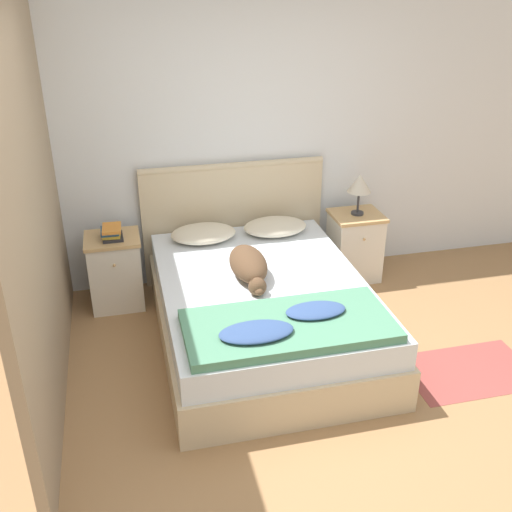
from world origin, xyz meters
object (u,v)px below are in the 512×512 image
object	(u,v)px
nightstand_left	(116,271)
pillow_right	(275,227)
nightstand_right	(354,246)
table_lamp	(360,184)
book_stack	(111,232)
pillow_left	(203,233)
dog	(249,265)
bed	(262,311)

from	to	relation	value
nightstand_left	pillow_right	distance (m)	1.39
nightstand_right	table_lamp	distance (m)	0.59
nightstand_left	book_stack	distance (m)	0.36
pillow_left	dog	bearing A→B (deg)	-72.52
table_lamp	pillow_right	bearing A→B (deg)	179.49
nightstand_right	book_stack	xyz separation A→B (m)	(-2.11, -0.02, 0.36)
pillow_left	table_lamp	bearing A→B (deg)	-0.28
pillow_left	pillow_right	world-z (taller)	same
dog	table_lamp	size ratio (longest dim) A/B	1.96
dog	nightstand_right	bearing A→B (deg)	32.08
pillow_left	book_stack	size ratio (longest dim) A/B	2.48
pillow_left	book_stack	distance (m)	0.75
nightstand_right	nightstand_left	bearing A→B (deg)	180.00
nightstand_left	pillow_right	xyz separation A→B (m)	(1.37, 0.00, 0.26)
pillow_right	dog	distance (m)	0.82
pillow_left	bed	bearing A→B (deg)	-68.82
pillow_right	table_lamp	world-z (taller)	table_lamp
pillow_left	table_lamp	world-z (taller)	table_lamp
bed	table_lamp	size ratio (longest dim) A/B	5.67
bed	nightstand_left	distance (m)	1.33
nightstand_right	book_stack	bearing A→B (deg)	-179.45
pillow_right	book_stack	bearing A→B (deg)	-179.00
dog	book_stack	bearing A→B (deg)	144.33
pillow_right	book_stack	world-z (taller)	book_stack
nightstand_right	dog	xyz separation A→B (m)	(-1.14, -0.72, 0.30)
book_stack	table_lamp	xyz separation A→B (m)	(2.11, 0.02, 0.23)
bed	nightstand_right	bearing A→B (deg)	37.06
bed	pillow_right	xyz separation A→B (m)	(0.31, 0.80, 0.32)
bed	book_stack	bearing A→B (deg)	143.54
nightstand_left	dog	world-z (taller)	dog
pillow_right	book_stack	distance (m)	1.37
bed	table_lamp	bearing A→B (deg)	36.96
pillow_left	dog	distance (m)	0.76
nightstand_left	dog	size ratio (longest dim) A/B	0.86
nightstand_left	pillow_left	size ratio (longest dim) A/B	1.14
nightstand_right	dog	size ratio (longest dim) A/B	0.86
nightstand_right	dog	world-z (taller)	dog
bed	dog	size ratio (longest dim) A/B	2.90
nightstand_left	dog	bearing A→B (deg)	-36.34
bed	nightstand_left	xyz separation A→B (m)	(-1.06, 0.80, 0.06)
nightstand_right	table_lamp	xyz separation A→B (m)	(0.00, -0.00, 0.59)
table_lamp	dog	bearing A→B (deg)	-148.02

